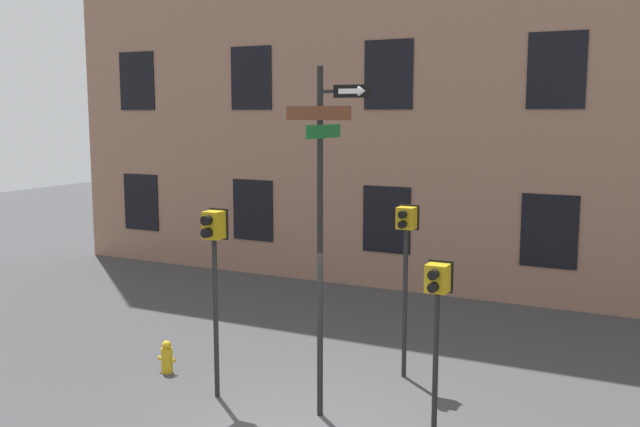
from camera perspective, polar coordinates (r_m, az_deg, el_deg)
street_sign_pole at (r=10.28m, az=0.25°, el=-0.04°), size 1.29×1.07×5.17m
pedestrian_signal_left at (r=11.24m, az=-8.48°, el=-3.11°), size 0.34×0.40×3.03m
pedestrian_signal_right at (r=9.97m, az=9.33°, el=-6.93°), size 0.36×0.40×2.50m
pedestrian_signal_across at (r=12.07m, az=6.88°, el=-2.59°), size 0.35×0.40×2.98m
fire_hydrant at (r=12.98m, az=-12.16°, el=-11.17°), size 0.35×0.19×0.58m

